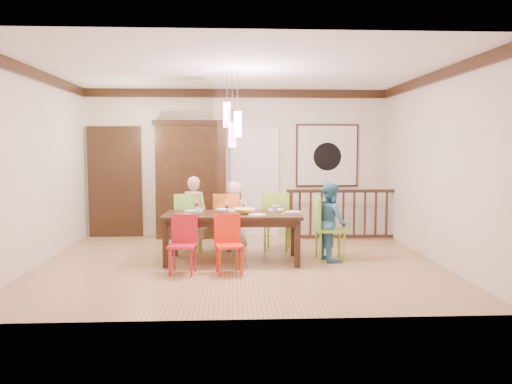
{
  "coord_description": "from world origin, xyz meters",
  "views": [
    {
      "loc": [
        -0.11,
        -7.46,
        1.74
      ],
      "look_at": [
        0.27,
        0.34,
        1.06
      ],
      "focal_mm": 35.0,
      "sensor_mm": 36.0,
      "label": 1
    }
  ],
  "objects_px": {
    "chair_far_left": "(187,218)",
    "person_far_mid": "(234,216)",
    "person_end_right": "(330,221)",
    "chair_end_right": "(330,224)",
    "person_far_left": "(194,214)",
    "dining_table": "(233,219)",
    "balustrade": "(343,213)",
    "china_hutch": "(192,179)"
  },
  "relations": [
    {
      "from": "person_far_mid",
      "to": "person_end_right",
      "type": "distance_m",
      "value": 1.69
    },
    {
      "from": "dining_table",
      "to": "chair_far_left",
      "type": "relative_size",
      "value": 2.12
    },
    {
      "from": "chair_far_left",
      "to": "person_far_left",
      "type": "bearing_deg",
      "value": -158.98
    },
    {
      "from": "chair_far_left",
      "to": "chair_end_right",
      "type": "xyz_separation_m",
      "value": [
        2.28,
        -0.71,
        -0.0
      ]
    },
    {
      "from": "dining_table",
      "to": "chair_far_left",
      "type": "bearing_deg",
      "value": 139.16
    },
    {
      "from": "dining_table",
      "to": "balustrade",
      "type": "bearing_deg",
      "value": 42.92
    },
    {
      "from": "balustrade",
      "to": "person_far_mid",
      "type": "distance_m",
      "value": 2.32
    },
    {
      "from": "chair_end_right",
      "to": "chair_far_left",
      "type": "bearing_deg",
      "value": 72.9
    },
    {
      "from": "chair_far_left",
      "to": "balustrade",
      "type": "relative_size",
      "value": 0.46
    },
    {
      "from": "chair_far_left",
      "to": "person_end_right",
      "type": "height_order",
      "value": "person_end_right"
    },
    {
      "from": "china_hutch",
      "to": "person_far_mid",
      "type": "distance_m",
      "value": 1.66
    },
    {
      "from": "person_far_mid",
      "to": "person_end_right",
      "type": "xyz_separation_m",
      "value": [
        1.49,
        -0.8,
        0.01
      ]
    },
    {
      "from": "chair_end_right",
      "to": "person_far_left",
      "type": "height_order",
      "value": "person_far_left"
    },
    {
      "from": "dining_table",
      "to": "person_far_left",
      "type": "height_order",
      "value": "person_far_left"
    },
    {
      "from": "person_far_mid",
      "to": "chair_end_right",
      "type": "bearing_deg",
      "value": 151.25
    },
    {
      "from": "dining_table",
      "to": "balustrade",
      "type": "distance_m",
      "value": 2.8
    },
    {
      "from": "dining_table",
      "to": "person_far_mid",
      "type": "distance_m",
      "value": 0.82
    },
    {
      "from": "dining_table",
      "to": "person_end_right",
      "type": "relative_size",
      "value": 1.75
    },
    {
      "from": "person_far_left",
      "to": "chair_far_left",
      "type": "bearing_deg",
      "value": 46.87
    },
    {
      "from": "chair_end_right",
      "to": "person_far_mid",
      "type": "distance_m",
      "value": 1.69
    },
    {
      "from": "person_far_mid",
      "to": "person_far_left",
      "type": "bearing_deg",
      "value": 1.84
    },
    {
      "from": "chair_far_left",
      "to": "person_far_left",
      "type": "height_order",
      "value": "person_far_left"
    },
    {
      "from": "chair_end_right",
      "to": "balustrade",
      "type": "xyz_separation_m",
      "value": [
        0.61,
        1.8,
        -0.07
      ]
    },
    {
      "from": "chair_far_left",
      "to": "person_far_mid",
      "type": "height_order",
      "value": "person_far_mid"
    },
    {
      "from": "chair_end_right",
      "to": "person_end_right",
      "type": "height_order",
      "value": "person_end_right"
    },
    {
      "from": "chair_far_left",
      "to": "china_hutch",
      "type": "distance_m",
      "value": 1.54
    },
    {
      "from": "chair_far_left",
      "to": "person_far_mid",
      "type": "xyz_separation_m",
      "value": [
        0.79,
        0.1,
        0.02
      ]
    },
    {
      "from": "balustrade",
      "to": "person_far_mid",
      "type": "relative_size",
      "value": 1.84
    },
    {
      "from": "person_far_left",
      "to": "person_far_mid",
      "type": "relative_size",
      "value": 1.07
    },
    {
      "from": "chair_far_left",
      "to": "person_end_right",
      "type": "distance_m",
      "value": 2.39
    },
    {
      "from": "chair_far_left",
      "to": "balustrade",
      "type": "distance_m",
      "value": 3.09
    },
    {
      "from": "china_hutch",
      "to": "balustrade",
      "type": "distance_m",
      "value": 3.01
    },
    {
      "from": "balustrade",
      "to": "person_far_left",
      "type": "xyz_separation_m",
      "value": [
        -2.78,
        -1.01,
        0.14
      ]
    },
    {
      "from": "chair_far_left",
      "to": "person_end_right",
      "type": "bearing_deg",
      "value": 151.84
    },
    {
      "from": "dining_table",
      "to": "person_far_mid",
      "type": "relative_size",
      "value": 1.78
    },
    {
      "from": "balustrade",
      "to": "person_far_mid",
      "type": "height_order",
      "value": "person_far_mid"
    },
    {
      "from": "person_end_right",
      "to": "chair_far_left",
      "type": "bearing_deg",
      "value": 56.39
    },
    {
      "from": "balustrade",
      "to": "chair_far_left",
      "type": "bearing_deg",
      "value": -157.99
    },
    {
      "from": "person_far_left",
      "to": "person_end_right",
      "type": "distance_m",
      "value": 2.3
    },
    {
      "from": "dining_table",
      "to": "china_hutch",
      "type": "xyz_separation_m",
      "value": [
        -0.79,
        2.15,
        0.48
      ]
    },
    {
      "from": "chair_far_left",
      "to": "person_far_mid",
      "type": "bearing_deg",
      "value": 175.93
    },
    {
      "from": "chair_end_right",
      "to": "person_far_left",
      "type": "bearing_deg",
      "value": 70.37
    }
  ]
}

